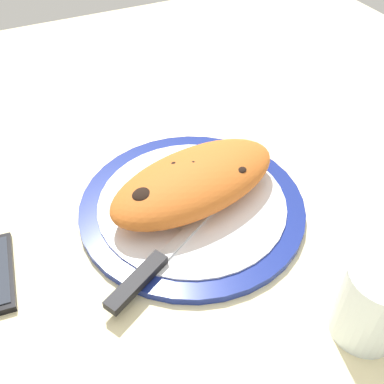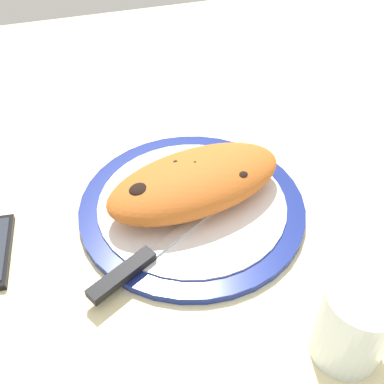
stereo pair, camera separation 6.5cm
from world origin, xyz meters
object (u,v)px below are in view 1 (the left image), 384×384
at_px(fork, 178,165).
at_px(knife, 154,264).
at_px(plate, 192,206).
at_px(calzone, 194,181).
at_px(water_glass, 372,307).

height_order(fork, knife, knife).
relative_size(plate, calzone, 1.17).
xyz_separation_m(calzone, knife, (0.10, 0.09, -0.03)).
distance_m(fork, water_glass, 0.35).
xyz_separation_m(plate, knife, (0.09, 0.08, 0.01)).
distance_m(plate, calzone, 0.04).
distance_m(calzone, fork, 0.08).
distance_m(plate, water_glass, 0.28).
bearing_deg(plate, water_glass, 110.35).
height_order(plate, knife, knife).
xyz_separation_m(calzone, water_glass, (-0.09, 0.27, -0.00)).
bearing_deg(fork, plate, 80.12).
bearing_deg(knife, fork, -122.63).
height_order(calzone, water_glass, water_glass).
height_order(fork, water_glass, water_glass).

